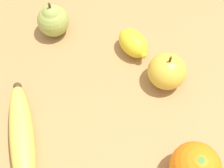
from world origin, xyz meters
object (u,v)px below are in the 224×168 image
apple (167,71)px  pear (53,20)px  banana (22,140)px  orange (195,167)px  lemon (133,43)px

apple → pear: bearing=150.2°
banana → orange: bearing=66.8°
pear → apple: bearing=-29.8°
orange → lemon: bearing=107.9°
pear → lemon: bearing=-18.5°
orange → pear: 0.40m
banana → orange: orange is taller
banana → lemon: bearing=123.2°
banana → lemon: size_ratio=2.65×
banana → orange: size_ratio=2.83×
pear → orange: bearing=-51.6°
orange → lemon: (-0.08, 0.26, -0.02)m
banana → lemon: 0.28m
apple → orange: bearing=-82.7°
orange → banana: bearing=168.5°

